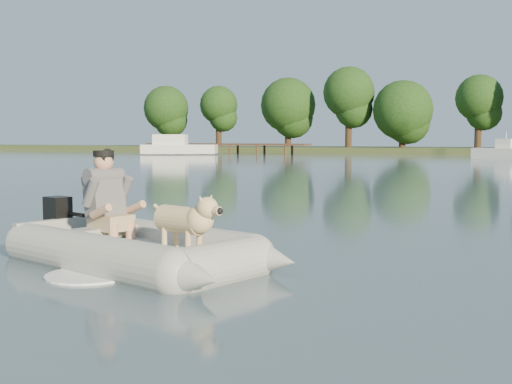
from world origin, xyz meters
The scene contains 9 objects.
water centered at (0.00, 0.00, 0.00)m, with size 160.00×160.00×0.00m, color slate.
shore_bank centered at (0.00, 62.00, 0.25)m, with size 160.00×12.00×0.70m, color #47512D.
dock centered at (-26.00, 52.00, 0.52)m, with size 18.00×2.00×1.04m, color #4C331E, non-canonical shape.
dinghy centered at (-0.34, 0.10, 0.64)m, with size 5.13×3.85×1.49m, color #A7A7A2, non-canonical shape.
man centered at (-1.05, 0.36, 0.84)m, with size 0.78×0.67×1.16m, color #59595D, non-canonical shape.
dog centered at (0.35, -0.04, 0.56)m, with size 1.01×0.36×0.67m, color tan, non-canonical shape.
outboard_motor centered at (-2.06, 0.60, 0.34)m, with size 0.45×0.31×0.85m, color black, non-canonical shape.
cabin_cruiser centered at (-27.72, 45.94, 0.96)m, with size 7.36×2.63×2.28m, color white, non-canonical shape.
motorboat centered at (1.35, 46.01, 1.02)m, with size 5.28×2.03×2.23m, color white, non-canonical shape.
Camera 1 is at (4.21, -6.39, 1.55)m, focal length 45.00 mm.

